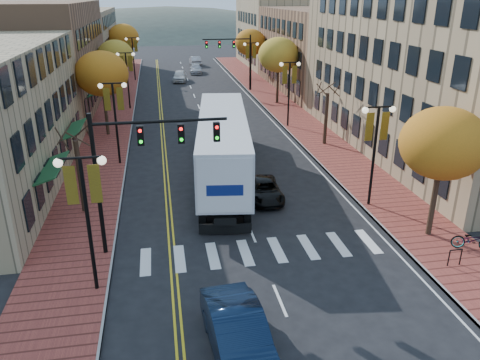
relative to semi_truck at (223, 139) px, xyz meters
name	(u,v)px	position (x,y,z in m)	size (l,w,h in m)	color
ground	(269,274)	(0.31, -12.40, -2.68)	(200.00, 200.00, 0.00)	black
sidewalk_left	(115,112)	(-8.69, 20.10, -2.60)	(4.00, 85.00, 0.15)	brown
sidewalk_right	(280,106)	(9.31, 20.10, -2.60)	(4.00, 85.00, 0.15)	brown
building_left_mid	(34,57)	(-16.69, 23.60, 2.82)	(12.00, 24.00, 11.00)	brown
building_left_far	(72,42)	(-16.69, 48.60, 2.07)	(12.00, 26.00, 9.50)	#9E8966
building_right_near	(457,53)	(18.81, 3.60, 4.82)	(15.00, 28.00, 15.00)	#997F5B
building_right_mid	(334,49)	(18.81, 29.60, 2.32)	(15.00, 24.00, 10.00)	brown
building_right_far	(289,32)	(18.81, 51.60, 2.82)	(15.00, 20.00, 11.00)	#9E8966
tree_left_a	(80,177)	(-8.69, -4.40, -0.43)	(0.28, 0.28, 4.20)	#382619
tree_left_b	(102,74)	(-8.69, 11.60, 2.77)	(4.48, 4.48, 7.21)	#382619
tree_left_c	(115,55)	(-8.69, 27.60, 2.38)	(4.16, 4.16, 6.69)	#382619
tree_left_d	(123,37)	(-8.69, 45.60, 2.93)	(4.61, 4.61, 7.42)	#382619
tree_right_a	(443,144)	(9.31, -10.40, 2.38)	(4.16, 4.16, 6.69)	#382619
tree_right_b	(326,119)	(9.31, 5.60, -0.43)	(0.28, 0.28, 4.20)	#382619
tree_right_c	(278,55)	(9.31, 21.60, 2.77)	(4.48, 4.48, 7.21)	#382619
tree_right_d	(250,42)	(9.31, 37.60, 2.61)	(4.35, 4.35, 7.00)	#382619
lamp_left_a	(85,199)	(-7.19, -12.40, 1.62)	(1.96, 0.36, 6.05)	black
lamp_left_b	(114,108)	(-7.19, 3.60, 1.62)	(1.96, 0.36, 6.05)	black
lamp_left_c	(127,69)	(-7.19, 21.60, 1.62)	(1.96, 0.36, 6.05)	black
lamp_left_d	(133,50)	(-7.19, 39.60, 1.62)	(1.96, 0.36, 6.05)	black
lamp_right_a	(376,137)	(7.81, -6.40, 1.62)	(1.96, 0.36, 6.05)	black
lamp_right_b	(289,81)	(7.81, 11.60, 1.62)	(1.96, 0.36, 6.05)	black
lamp_right_c	(251,57)	(7.81, 29.60, 1.62)	(1.96, 0.36, 6.05)	black
traffic_mast_near	(138,156)	(-5.16, -9.40, 2.25)	(6.10, 0.35, 7.00)	black
traffic_mast_far	(235,52)	(5.79, 29.60, 2.25)	(6.10, 0.34, 7.00)	black
semi_truck	(223,139)	(0.00, 0.00, 0.00)	(5.24, 18.54, 4.58)	black
navy_sedan	(239,336)	(-1.91, -17.22, -1.81)	(1.83, 5.24, 1.73)	black
black_suv	(264,190)	(1.94, -4.23, -2.08)	(1.97, 4.26, 1.19)	black
car_far_white	(180,76)	(-0.86, 38.10, -1.90)	(1.83, 4.56, 1.55)	silver
car_far_silver	(196,69)	(2.06, 45.06, -2.00)	(1.89, 4.64, 1.35)	#9E9FA6
car_far_oncoming	(195,61)	(2.70, 53.74, -1.89)	(1.65, 4.74, 1.56)	#A6A5AD
bicycle	(472,240)	(10.51, -12.20, -2.02)	(0.68, 1.94, 1.02)	gray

